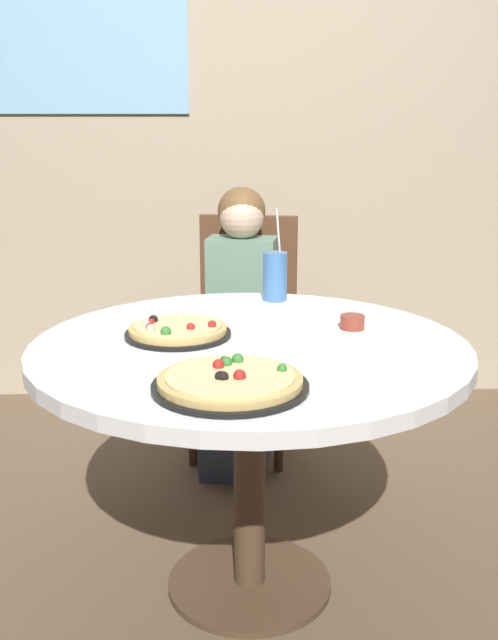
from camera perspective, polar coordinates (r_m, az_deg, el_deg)
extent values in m
plane|color=brown|center=(2.35, 0.04, -19.49)|extent=(8.00, 8.00, 0.00)
cube|color=tan|center=(3.61, -0.86, 16.99)|extent=(5.20, 0.12, 2.90)
cube|color=#8CBFE5|center=(3.60, -12.05, 19.39)|extent=(0.87, 0.02, 0.54)
cylinder|color=white|center=(2.03, 0.05, -2.28)|extent=(1.19, 1.19, 0.04)
cylinder|color=#4C3826|center=(2.17, 0.04, -11.53)|extent=(0.09, 0.09, 0.69)
cylinder|color=#4C3826|center=(2.35, 0.04, -19.29)|extent=(0.48, 0.48, 0.02)
cube|color=brown|center=(3.01, -0.54, -2.35)|extent=(0.46, 0.46, 0.04)
cube|color=brown|center=(3.12, -0.04, 3.20)|extent=(0.40, 0.11, 0.52)
cylinder|color=brown|center=(2.96, -4.32, -7.34)|extent=(0.04, 0.04, 0.41)
cylinder|color=brown|center=(2.91, 2.29, -7.73)|extent=(0.04, 0.04, 0.41)
cylinder|color=brown|center=(3.27, -3.02, -5.08)|extent=(0.04, 0.04, 0.41)
cylinder|color=brown|center=(3.22, 2.94, -5.39)|extent=(0.04, 0.04, 0.41)
cube|color=#3F4766|center=(2.93, -0.94, -7.11)|extent=(0.29, 0.36, 0.45)
cube|color=slate|center=(2.93, -0.54, 2.01)|extent=(0.28, 0.20, 0.44)
sphere|color=beige|center=(2.87, -0.56, 7.84)|extent=(0.17, 0.17, 0.17)
sphere|color=brown|center=(2.89, -0.50, 8.29)|extent=(0.18, 0.18, 0.18)
cylinder|color=black|center=(1.68, -1.44, -5.07)|extent=(0.35, 0.35, 0.01)
cylinder|color=#D8B266|center=(1.68, -1.45, -4.63)|extent=(0.33, 0.33, 0.02)
cylinder|color=beige|center=(1.68, -1.45, -4.27)|extent=(0.29, 0.29, 0.01)
sphere|color=black|center=(1.75, -1.86, -3.13)|extent=(0.02, 0.02, 0.02)
sphere|color=#387F33|center=(1.76, -0.87, -3.00)|extent=(0.03, 0.03, 0.03)
sphere|color=black|center=(1.65, -1.96, -4.32)|extent=(0.02, 0.02, 0.02)
sphere|color=#387F33|center=(1.70, 2.53, -3.69)|extent=(0.02, 0.02, 0.02)
sphere|color=black|center=(1.65, -2.22, -4.30)|extent=(0.02, 0.02, 0.02)
sphere|color=#B2231E|center=(1.65, -0.72, -4.25)|extent=(0.03, 0.03, 0.03)
sphere|color=#387F33|center=(1.74, -1.73, -3.23)|extent=(0.03, 0.03, 0.03)
sphere|color=#B2231E|center=(1.72, -2.35, -3.43)|extent=(0.03, 0.03, 0.03)
cylinder|color=black|center=(2.09, -5.41, -1.08)|extent=(0.29, 0.29, 0.01)
cylinder|color=#D8B266|center=(2.08, -5.42, -0.71)|extent=(0.27, 0.27, 0.02)
cylinder|color=beige|center=(2.08, -5.43, -0.42)|extent=(0.24, 0.24, 0.01)
sphere|color=#B2231E|center=(2.05, -2.82, -0.35)|extent=(0.02, 0.02, 0.02)
sphere|color=beige|center=(2.03, -7.48, -0.65)|extent=(0.02, 0.02, 0.02)
sphere|color=#B2231E|center=(2.05, -7.57, -0.52)|extent=(0.02, 0.02, 0.02)
sphere|color=#387F33|center=(1.99, -6.34, -0.88)|extent=(0.03, 0.03, 0.03)
sphere|color=#B2231E|center=(2.03, -4.45, -0.54)|extent=(0.02, 0.02, 0.02)
sphere|color=beige|center=(2.17, -5.21, 0.45)|extent=(0.02, 0.02, 0.02)
sphere|color=black|center=(2.12, -7.28, 0.03)|extent=(0.03, 0.03, 0.03)
sphere|color=beige|center=(2.08, -7.85, -0.32)|extent=(0.02, 0.02, 0.02)
sphere|color=#B2231E|center=(2.10, -7.44, -0.15)|extent=(0.02, 0.02, 0.02)
cylinder|color=#3F72B2|center=(2.47, 1.99, 3.33)|extent=(0.08, 0.08, 0.16)
cylinder|color=white|center=(2.45, 2.29, 6.03)|extent=(0.03, 0.05, 0.22)
cylinder|color=brown|center=(2.17, 7.85, -0.15)|extent=(0.07, 0.07, 0.04)
cylinder|color=white|center=(2.43, -2.31, 1.28)|extent=(0.18, 0.18, 0.01)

